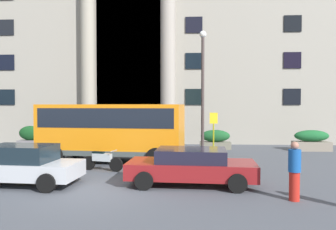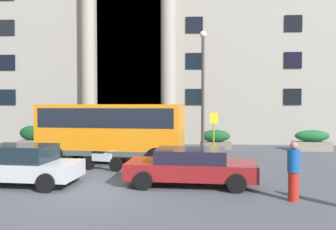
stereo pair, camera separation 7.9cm
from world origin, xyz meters
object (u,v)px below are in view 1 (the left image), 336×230
at_px(hedge_planter_east, 30,137).
at_px(motorcycle_near_kerb, 101,160).
at_px(pedestrian_woman_with_bag, 294,171).
at_px(hedge_planter_entrance_right, 312,141).
at_px(lamppost_plaza_centre, 203,82).
at_px(bus_stop_sign, 214,129).
at_px(motorcycle_far_end, 168,160).
at_px(scooter_by_planter, 22,160).
at_px(hedge_planter_entrance_left, 215,140).
at_px(parked_estate_mid, 191,166).
at_px(parked_coupe_end, 21,165).
at_px(orange_minibus, 112,128).

relative_size(hedge_planter_east, motorcycle_near_kerb, 0.84).
distance_m(hedge_planter_east, pedestrian_woman_with_bag, 17.59).
bearing_deg(hedge_planter_entrance_right, lamppost_plaza_centre, -167.59).
bearing_deg(bus_stop_sign, pedestrian_woman_with_bag, -78.75).
bearing_deg(pedestrian_woman_with_bag, motorcycle_near_kerb, -107.36).
xyz_separation_m(motorcycle_far_end, motorcycle_near_kerb, (-2.85, -0.13, -0.00)).
xyz_separation_m(hedge_planter_east, scooter_by_planter, (3.33, -7.57, -0.24)).
bearing_deg(hedge_planter_entrance_left, motorcycle_far_end, -110.39).
height_order(hedge_planter_entrance_left, lamppost_plaza_centre, lamppost_plaza_centre).
bearing_deg(parked_estate_mid, motorcycle_far_end, 115.49).
bearing_deg(hedge_planter_entrance_right, parked_coupe_end, -145.05).
xyz_separation_m(hedge_planter_east, parked_coupe_end, (4.51, -9.91, 0.02)).
distance_m(hedge_planter_entrance_left, pedestrian_woman_with_bag, 11.33).
bearing_deg(scooter_by_planter, lamppost_plaza_centre, 31.85).
bearing_deg(lamppost_plaza_centre, hedge_planter_entrance_right, 12.41).
xyz_separation_m(hedge_planter_east, hedge_planter_entrance_right, (18.03, -0.46, -0.08)).
bearing_deg(orange_minibus, lamppost_plaza_centre, 39.99).
xyz_separation_m(hedge_planter_entrance_left, motorcycle_far_end, (-2.64, -7.10, -0.14)).
height_order(bus_stop_sign, hedge_planter_entrance_right, bus_stop_sign).
relative_size(scooter_by_planter, motorcycle_near_kerb, 1.09).
bearing_deg(lamppost_plaza_centre, orange_minibus, -145.81).
xyz_separation_m(orange_minibus, hedge_planter_east, (-6.65, 5.08, -1.00)).
bearing_deg(hedge_planter_east, hedge_planter_entrance_left, -0.32).
height_order(bus_stop_sign, lamppost_plaza_centre, lamppost_plaza_centre).
distance_m(parked_estate_mid, parked_coupe_end, 5.98).
distance_m(hedge_planter_entrance_left, motorcycle_far_end, 7.57).
bearing_deg(lamppost_plaza_centre, hedge_planter_entrance_left, 64.33).
relative_size(hedge_planter_entrance_right, parked_coupe_end, 0.52).
bearing_deg(pedestrian_woman_with_bag, parked_coupe_end, -85.70).
bearing_deg(pedestrian_woman_with_bag, hedge_planter_entrance_right, 170.44).
distance_m(parked_coupe_end, lamppost_plaza_centre, 10.99).
xyz_separation_m(hedge_planter_east, hedge_planter_entrance_left, (12.16, -0.07, -0.10)).
bearing_deg(lamppost_plaza_centre, bus_stop_sign, -60.87).
distance_m(hedge_planter_entrance_left, parked_coupe_end, 12.46).
xyz_separation_m(motorcycle_near_kerb, pedestrian_woman_with_bag, (6.80, -4.02, 0.42)).
bearing_deg(parked_estate_mid, motorcycle_near_kerb, 152.95).
distance_m(hedge_planter_entrance_right, scooter_by_planter, 16.32).
bearing_deg(scooter_by_planter, hedge_planter_entrance_left, 36.87).
height_order(scooter_by_planter, pedestrian_woman_with_bag, pedestrian_woman_with_bag).
relative_size(hedge_planter_east, motorcycle_far_end, 0.83).
relative_size(hedge_planter_east, hedge_planter_entrance_right, 0.72).
xyz_separation_m(orange_minibus, motorcycle_near_kerb, (0.02, -2.22, -1.24)).
bearing_deg(hedge_planter_entrance_right, hedge_planter_east, 178.54).
relative_size(hedge_planter_east, pedestrian_woman_with_bag, 0.91).
bearing_deg(hedge_planter_entrance_left, motorcycle_near_kerb, -127.19).
distance_m(bus_stop_sign, hedge_planter_east, 12.19).
bearing_deg(motorcycle_near_kerb, hedge_planter_entrance_right, 45.77).
height_order(parked_estate_mid, lamppost_plaza_centre, lamppost_plaza_centre).
height_order(bus_stop_sign, hedge_planter_entrance_left, bus_stop_sign).
bearing_deg(bus_stop_sign, motorcycle_far_end, -118.42).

